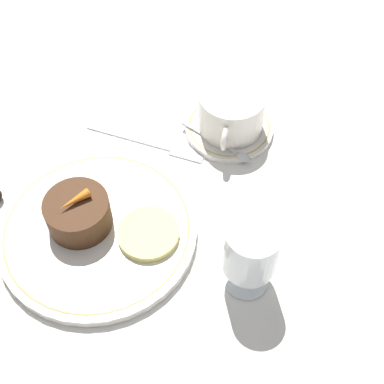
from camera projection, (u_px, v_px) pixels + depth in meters
name	position (u px, v px, depth m)	size (l,w,h in m)	color
ground_plane	(139.00, 219.00, 0.72)	(3.00, 3.00, 0.00)	white
dinner_plate	(98.00, 230.00, 0.70)	(0.26, 0.26, 0.01)	white
saucer	(229.00, 127.00, 0.81)	(0.13, 0.13, 0.01)	white
coffee_cup	(231.00, 111.00, 0.78)	(0.12, 0.10, 0.06)	white
spoon	(223.00, 145.00, 0.78)	(0.06, 0.12, 0.00)	silver
wine_glass	(251.00, 252.00, 0.61)	(0.06, 0.06, 0.11)	silver
fork	(158.00, 145.00, 0.79)	(0.04, 0.19, 0.01)	silver
dessert_cake	(78.00, 213.00, 0.68)	(0.08, 0.08, 0.04)	#4C2D19
carrot_garnish	(74.00, 200.00, 0.66)	(0.04, 0.04, 0.01)	orange
pineapple_slice	(148.00, 233.00, 0.68)	(0.08, 0.08, 0.01)	#EFE075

